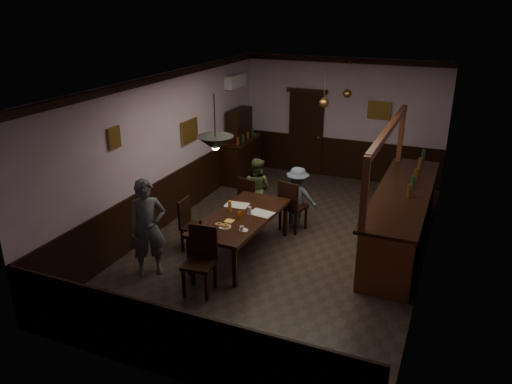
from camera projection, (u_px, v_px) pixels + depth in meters
The scene contains 31 objects.
room at pixel (287, 166), 8.91m from camera, with size 5.01×8.01×3.01m.
dining_table at pixel (241, 219), 8.73m from camera, with size 1.11×2.25×0.75m.
chair_far_left at pixel (250, 198), 10.04m from camera, with size 0.51×0.51×0.97m.
chair_far_right at pixel (291, 204), 9.66m from camera, with size 0.55×0.55×1.05m.
chair_near at pixel (201, 257), 7.67m from camera, with size 0.51×0.51×1.06m.
chair_side at pixel (190, 222), 8.99m from camera, with size 0.43×0.43×0.95m.
person_standing at pixel (148, 228), 8.06m from camera, with size 0.60×0.39×1.65m, color #52555D.
person_seated_left at pixel (256, 189), 10.23m from camera, with size 0.63×0.49×1.30m, color #4A5533.
person_seated_right at pixel (297, 197), 9.87m from camera, with size 0.80×0.46×1.24m, color slate.
newspaper_left at pixel (237, 205), 9.14m from camera, with size 0.42×0.30×0.01m, color silver.
newspaper_right at pixel (261, 213), 8.79m from camera, with size 0.42×0.30×0.01m, color silver.
napkin at pixel (229, 221), 8.50m from camera, with size 0.15×0.15×0.00m, color #E5C354.
saucer at pixel (244, 230), 8.14m from camera, with size 0.15×0.15×0.01m, color white.
coffee_cup at pixel (242, 228), 8.11m from camera, with size 0.08×0.08×0.07m, color white.
pastry_plate at pixel (225, 227), 8.26m from camera, with size 0.22×0.22×0.01m, color white.
pastry_ring_a at pixel (219, 224), 8.28m from camera, with size 0.13×0.13×0.04m, color #C68C47.
pastry_ring_b at pixel (226, 226), 8.24m from camera, with size 0.13×0.13×0.04m, color #C68C47.
soda_can at pixel (240, 215), 8.58m from camera, with size 0.07×0.07×0.12m, color orange.
beer_glass at pixel (230, 206), 8.84m from camera, with size 0.06×0.06×0.20m, color #BF721E.
water_glass at pixel (250, 211), 8.71m from camera, with size 0.06×0.06×0.15m, color silver.
pepper_mill at pixel (201, 224), 8.22m from camera, with size 0.04×0.04×0.14m, color black.
sideboard at pixel (241, 152), 12.43m from camera, with size 0.49×1.36×1.80m.
bar_counter at pixel (401, 216), 9.12m from camera, with size 0.93×4.00×2.24m.
door_back at pixel (306, 134), 12.79m from camera, with size 0.90×0.06×2.10m, color black.
ac_unit at pixel (235, 81), 11.92m from camera, with size 0.20×0.85×0.30m.
picture_left_small at pixel (114, 138), 8.20m from camera, with size 0.04×0.28×0.36m.
picture_left_large at pixel (190, 131), 10.42m from camera, with size 0.04×0.62×0.48m.
picture_back at pixel (379, 110), 11.87m from camera, with size 0.55×0.04×0.42m.
pendant_iron at pixel (215, 143), 7.49m from camera, with size 0.56×0.56×0.85m.
pendant_brass_mid at pixel (324, 103), 10.20m from camera, with size 0.20×0.20×0.81m.
pendant_brass_far at pixel (347, 94), 11.17m from camera, with size 0.20×0.20×0.81m.
Camera 1 is at (2.81, -8.01, 4.29)m, focal length 35.00 mm.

